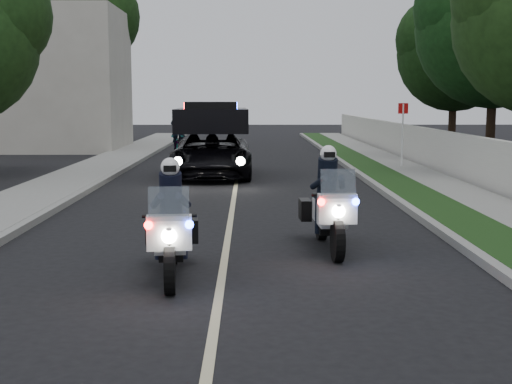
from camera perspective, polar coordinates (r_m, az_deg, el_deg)
ground at (r=9.40m, az=-3.05°, el=-8.32°), size 120.00×120.00×0.00m
curb_right at (r=19.54m, az=10.34°, el=0.21°), size 0.20×60.00×0.15m
grass_verge at (r=19.68m, az=12.34°, el=0.22°), size 1.20×60.00×0.16m
sidewalk_right at (r=20.01m, az=15.97°, el=0.22°), size 1.40×60.00×0.16m
property_wall at (r=20.25m, az=18.75°, el=2.11°), size 0.22×60.00×1.50m
curb_left at (r=19.71m, az=-13.78°, el=0.17°), size 0.20×60.00×0.15m
sidewalk_left at (r=19.99m, az=-16.85°, el=0.18°), size 2.00×60.00×0.16m
building_far at (r=36.54m, az=-17.32°, el=8.83°), size 8.00×6.00×7.00m
lane_marking at (r=19.20m, az=-1.77°, el=-0.01°), size 0.12×50.00×0.01m
police_moto_left at (r=10.23m, az=-7.00°, el=-7.04°), size 0.90×2.12×1.76m
police_moto_right at (r=12.04m, az=6.01°, el=-4.76°), size 0.84×2.16×1.81m
police_suv at (r=23.13m, az=-3.66°, el=1.29°), size 2.72×5.58×2.67m
bicycle at (r=32.85m, az=-6.46°, el=3.17°), size 0.59×1.68×0.88m
cyclist at (r=32.85m, az=-6.46°, el=3.17°), size 0.69×0.47×1.88m
sign_post at (r=25.81m, az=11.96°, el=1.81°), size 0.46×0.46×2.52m
tree_right_d at (r=28.74m, az=18.74°, el=2.16°), size 7.93×7.93×10.19m
tree_right_e at (r=34.80m, az=15.86°, el=3.18°), size 6.79×6.79×9.15m
tree_left_far at (r=39.49m, az=-15.05°, el=3.72°), size 8.47×8.47×11.34m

